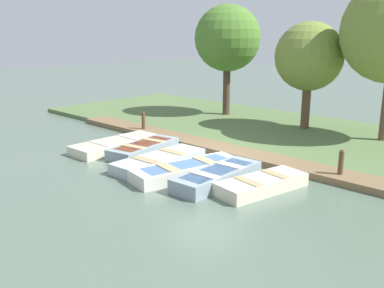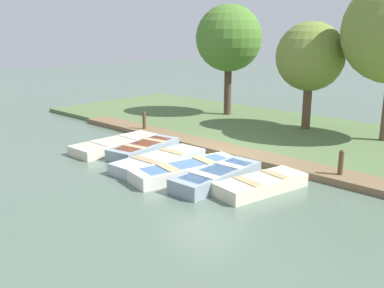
{
  "view_description": "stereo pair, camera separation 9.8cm",
  "coord_description": "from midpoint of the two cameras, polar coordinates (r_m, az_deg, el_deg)",
  "views": [
    {
      "loc": [
        9.91,
        8.81,
        4.07
      ],
      "look_at": [
        0.44,
        -0.17,
        0.65
      ],
      "focal_mm": 40.0,
      "sensor_mm": 36.0,
      "label": 1
    },
    {
      "loc": [
        9.85,
        8.88,
        4.07
      ],
      "look_at": [
        0.44,
        -0.17,
        0.65
      ],
      "focal_mm": 40.0,
      "sensor_mm": 36.0,
      "label": 2
    }
  ],
  "objects": [
    {
      "name": "mooring_post_far",
      "position": [
        12.66,
        19.42,
        -2.72
      ],
      "size": [
        0.15,
        0.15,
        0.93
      ],
      "color": "brown",
      "rests_on": "ground_plane"
    },
    {
      "name": "dock_walkway",
      "position": [
        14.78,
        5.29,
        -0.96
      ],
      "size": [
        1.04,
        16.05,
        0.2
      ],
      "color": "brown",
      "rests_on": "ground_plane"
    },
    {
      "name": "rowboat_4",
      "position": [
        11.89,
        3.58,
        -4.32
      ],
      "size": [
        2.99,
        1.07,
        0.42
      ],
      "rotation": [
        0.0,
        0.0,
        0.04
      ],
      "color": "#8C9EA8",
      "rests_on": "ground_plane"
    },
    {
      "name": "rowboat_3",
      "position": [
        12.46,
        -0.5,
        -3.44
      ],
      "size": [
        3.48,
        1.69,
        0.4
      ],
      "rotation": [
        0.0,
        0.0,
        -0.22
      ],
      "color": "silver",
      "rests_on": "ground_plane"
    },
    {
      "name": "mooring_post_near",
      "position": [
        17.75,
        -6.22,
        2.88
      ],
      "size": [
        0.15,
        0.15,
        0.93
      ],
      "color": "brown",
      "rests_on": "ground_plane"
    },
    {
      "name": "rowboat_2",
      "position": [
        13.41,
        -4.16,
        -2.23
      ],
      "size": [
        3.21,
        1.2,
        0.36
      ],
      "rotation": [
        0.0,
        0.0,
        0.03
      ],
      "color": "#B2BCC1",
      "rests_on": "ground_plane"
    },
    {
      "name": "shore_bank",
      "position": [
        17.76,
        12.81,
        1.36
      ],
      "size": [
        8.0,
        24.0,
        0.18
      ],
      "color": "#567042",
      "rests_on": "ground_plane"
    },
    {
      "name": "park_tree_far_left",
      "position": [
        20.69,
        5.07,
        13.82
      ],
      "size": [
        3.1,
        3.1,
        5.36
      ],
      "color": "#4C3828",
      "rests_on": "ground_plane"
    },
    {
      "name": "rowboat_0",
      "position": [
        15.57,
        -9.8,
        -0.04
      ],
      "size": [
        3.34,
        1.29,
        0.35
      ],
      "rotation": [
        0.0,
        0.0,
        0.02
      ],
      "color": "beige",
      "rests_on": "ground_plane"
    },
    {
      "name": "rowboat_1",
      "position": [
        14.78,
        -6.22,
        -0.59
      ],
      "size": [
        2.86,
        1.48,
        0.4
      ],
      "rotation": [
        0.0,
        0.0,
        0.17
      ],
      "color": "#8C9EA8",
      "rests_on": "ground_plane"
    },
    {
      "name": "ground_plane",
      "position": [
        13.87,
        1.95,
        -2.39
      ],
      "size": [
        80.0,
        80.0,
        0.0
      ],
      "primitive_type": "plane",
      "color": "#566B5B"
    },
    {
      "name": "rowboat_5",
      "position": [
        11.49,
        9.46,
        -5.29
      ],
      "size": [
        2.74,
        1.43,
        0.38
      ],
      "rotation": [
        0.0,
        0.0,
        -0.19
      ],
      "color": "beige",
      "rests_on": "ground_plane"
    },
    {
      "name": "park_tree_left",
      "position": [
        18.1,
        15.64,
        11.1
      ],
      "size": [
        2.75,
        2.75,
        4.51
      ],
      "color": "brown",
      "rests_on": "ground_plane"
    }
  ]
}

